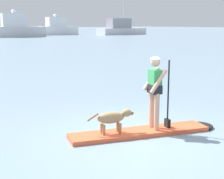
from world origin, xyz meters
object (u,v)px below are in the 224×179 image
person_paddler (155,87)px  moored_boat_far_port (17,28)px  paddleboard (149,131)px  dog (113,118)px  moored_boat_outer (121,29)px  moored_boat_far_starboard (57,28)px

person_paddler → moored_boat_far_port: moored_boat_far_port is taller
paddleboard → moored_boat_far_port: size_ratio=0.35×
dog → person_paddler: bearing=-20.0°
person_paddler → moored_boat_outer: moored_boat_outer is taller
moored_boat_far_port → person_paddler: bearing=-111.2°
moored_boat_far_port → moored_boat_outer: moored_boat_outer is taller
paddleboard → dog: (-0.82, 0.30, 0.40)m
person_paddler → moored_boat_far_port: size_ratio=0.17×
moored_boat_far_starboard → moored_boat_outer: 14.17m
paddleboard → person_paddler: bearing=-20.0°
dog → moored_boat_far_starboard: (35.18, 62.49, 1.02)m
moored_boat_far_port → paddleboard: bearing=-111.3°
moored_boat_far_starboard → moored_boat_outer: (11.95, -7.62, -0.12)m
moored_boat_far_starboard → moored_boat_outer: size_ratio=0.73×
dog → moored_boat_outer: size_ratio=0.09×
moored_boat_far_port → moored_boat_outer: size_ratio=0.85×
moored_boat_far_starboard → person_paddler: bearing=-118.6°
paddleboard → moored_boat_far_port: (22.03, 56.40, 1.58)m
moored_boat_far_starboard → dog: bearing=-119.4°
paddleboard → moored_boat_outer: (46.30, 55.16, 1.30)m
person_paddler → moored_boat_far_starboard: moored_boat_far_starboard is taller
moored_boat_far_port → moored_boat_outer: bearing=-2.9°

